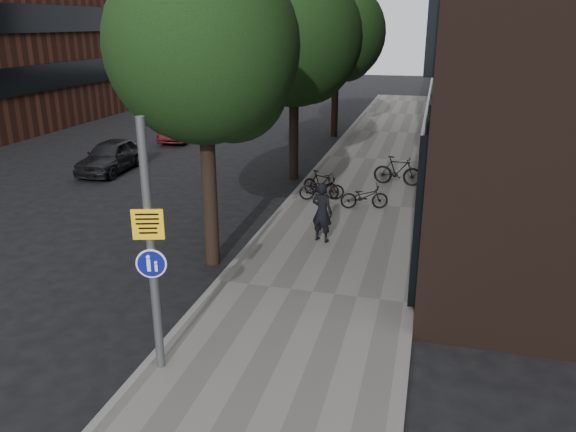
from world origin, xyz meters
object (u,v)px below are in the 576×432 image
(pedestrian, at_px, (322,212))
(parked_bike_facade_near, at_px, (364,196))
(signpost, at_px, (151,249))
(parked_car_near, at_px, (111,156))

(pedestrian, relative_size, parked_bike_facade_near, 1.09)
(signpost, distance_m, pedestrian, 6.87)
(parked_bike_facade_near, bearing_deg, parked_car_near, 60.74)
(pedestrian, distance_m, parked_car_near, 11.47)
(parked_bike_facade_near, xyz_separation_m, parked_car_near, (-10.68, 2.61, 0.13))
(parked_bike_facade_near, bearing_deg, signpost, 151.05)
(parked_car_near, bearing_deg, signpost, -58.14)
(signpost, distance_m, parked_bike_facade_near, 10.13)
(signpost, xyz_separation_m, pedestrian, (1.55, 6.55, -1.37))
(pedestrian, bearing_deg, parked_car_near, -11.50)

